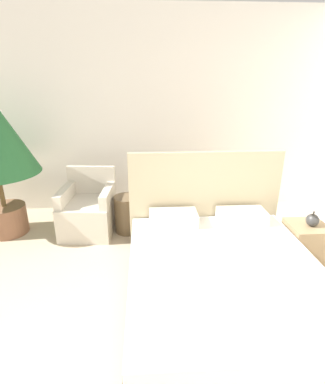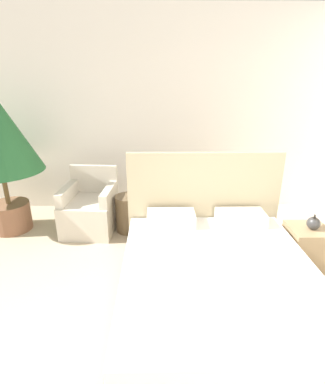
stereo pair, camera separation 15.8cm
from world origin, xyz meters
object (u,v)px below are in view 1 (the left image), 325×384
object	(u,v)px
bed	(222,279)
nightstand	(305,243)
armchair_near_window_right	(166,210)
side_table	(128,214)
table_lamp	(316,201)
armchair_near_window_left	(88,212)

from	to	relation	value
bed	nightstand	distance (m)	1.29
armchair_near_window_right	side_table	size ratio (longest dim) A/B	1.66
table_lamp	side_table	xyz separation A→B (m)	(-2.04, 0.87, -0.49)
armchair_near_window_left	bed	bearing A→B (deg)	-41.99
armchair_near_window_left	table_lamp	bearing A→B (deg)	-14.49
armchair_near_window_right	side_table	world-z (taller)	armchair_near_window_right
nightstand	table_lamp	size ratio (longest dim) A/B	1.07
armchair_near_window_left	table_lamp	distance (m)	2.75
side_table	table_lamp	bearing A→B (deg)	-23.02
bed	armchair_near_window_left	bearing A→B (deg)	133.28
bed	armchair_near_window_right	bearing A→B (deg)	104.07
armchair_near_window_right	nightstand	size ratio (longest dim) A/B	1.83
nightstand	armchair_near_window_left	bearing A→B (deg)	161.13
nightstand	table_lamp	bearing A→B (deg)	-54.11
armchair_near_window_left	side_table	distance (m)	0.52
armchair_near_window_left	nightstand	xyz separation A→B (m)	(2.55, -0.87, -0.05)
armchair_near_window_left	side_table	xyz separation A→B (m)	(0.52, -0.03, -0.03)
nightstand	side_table	world-z (taller)	side_table
armchair_near_window_left	armchair_near_window_right	distance (m)	1.05
bed	armchair_near_window_right	world-z (taller)	bed
armchair_near_window_right	nightstand	distance (m)	1.73
bed	side_table	size ratio (longest dim) A/B	3.97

